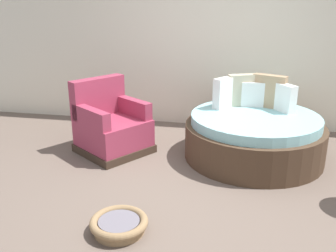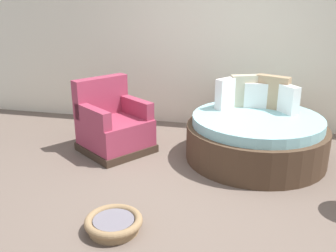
# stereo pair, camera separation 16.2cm
# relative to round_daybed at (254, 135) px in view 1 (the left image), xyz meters

# --- Properties ---
(ground_plane) EXTENTS (8.00, 8.00, 0.02)m
(ground_plane) POSITION_rel_round_daybed_xyz_m (-0.68, -0.98, -0.31)
(ground_plane) COLOR #66564C
(back_wall) EXTENTS (8.00, 0.12, 2.82)m
(back_wall) POSITION_rel_round_daybed_xyz_m (-0.68, 1.22, 1.11)
(back_wall) COLOR silver
(back_wall) RESTS_ON ground_plane
(round_daybed) EXTENTS (1.72, 1.72, 0.99)m
(round_daybed) POSITION_rel_round_daybed_xyz_m (0.00, 0.00, 0.00)
(round_daybed) COLOR #473323
(round_daybed) RESTS_ON ground_plane
(red_armchair) EXTENTS (1.11, 1.11, 0.94)m
(red_armchair) POSITION_rel_round_daybed_xyz_m (-1.83, -0.16, 0.03)
(red_armchair) COLOR #38281E
(red_armchair) RESTS_ON ground_plane
(pet_basket) EXTENTS (0.51, 0.51, 0.13)m
(pet_basket) POSITION_rel_round_daybed_xyz_m (-1.17, -1.89, -0.23)
(pet_basket) COLOR #8E704C
(pet_basket) RESTS_ON ground_plane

